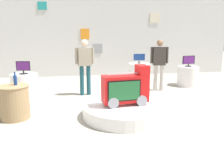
{
  "coord_description": "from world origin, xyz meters",
  "views": [
    {
      "loc": [
        -0.73,
        -5.21,
        1.88
      ],
      "look_at": [
        0.05,
        -0.04,
        0.82
      ],
      "focal_mm": 37.84,
      "sensor_mm": 36.0,
      "label": 1
    }
  ],
  "objects": [
    {
      "name": "shopper_browsing_rear",
      "position": [
        -0.5,
        1.66,
        0.96
      ],
      "size": [
        0.56,
        0.24,
        1.64
      ],
      "color": "#194751",
      "rests_on": "ground"
    },
    {
      "name": "shopper_browsing_near_truck",
      "position": [
        1.84,
        1.86,
        0.94
      ],
      "size": [
        0.55,
        0.27,
        1.62
      ],
      "color": "#B2ADA3",
      "rests_on": "ground"
    },
    {
      "name": "display_pedestal_center_rear",
      "position": [
        3.07,
        2.36,
        0.34
      ],
      "size": [
        0.72,
        0.72,
        0.67
      ],
      "primitive_type": "cylinder",
      "color": "white",
      "rests_on": "ground"
    },
    {
      "name": "tv_on_center_rear",
      "position": [
        3.07,
        2.35,
        0.87
      ],
      "size": [
        0.47,
        0.22,
        0.37
      ],
      "color": "black",
      "rests_on": "display_pedestal_center_rear"
    },
    {
      "name": "bottle_on_side_table",
      "position": [
        -2.05,
        -0.01,
        0.85
      ],
      "size": [
        0.07,
        0.07,
        0.29
      ],
      "color": "navy",
      "rests_on": "side_table_round"
    },
    {
      "name": "main_display_pedestal",
      "position": [
        0.3,
        -0.3,
        0.13
      ],
      "size": [
        1.88,
        1.88,
        0.27
      ],
      "primitive_type": "cylinder",
      "color": "white",
      "rests_on": "ground"
    },
    {
      "name": "tv_on_left_rear",
      "position": [
        -2.24,
        1.7,
        0.86
      ],
      "size": [
        0.39,
        0.24,
        0.36
      ],
      "color": "black",
      "rests_on": "display_pedestal_left_rear"
    },
    {
      "name": "novelty_firetruck_tv",
      "position": [
        0.32,
        -0.3,
        0.62
      ],
      "size": [
        1.04,
        0.52,
        0.87
      ],
      "color": "gray",
      "rests_on": "main_display_pedestal"
    },
    {
      "name": "back_wall_display",
      "position": [
        -0.0,
        4.76,
        1.69
      ],
      "size": [
        11.8,
        0.13,
        3.38
      ],
      "color": "silver",
      "rests_on": "ground"
    },
    {
      "name": "display_pedestal_right_rear",
      "position": [
        1.6,
        3.4,
        0.34
      ],
      "size": [
        0.78,
        0.78,
        0.67
      ],
      "primitive_type": "cylinder",
      "color": "white",
      "rests_on": "ground"
    },
    {
      "name": "display_pedestal_left_rear",
      "position": [
        -2.24,
        1.7,
        0.34
      ],
      "size": [
        0.75,
        0.75,
        0.67
      ],
      "primitive_type": "cylinder",
      "color": "white",
      "rests_on": "ground"
    },
    {
      "name": "ground_plane",
      "position": [
        0.0,
        0.0,
        0.0
      ],
      "size": [
        30.0,
        30.0,
        0.0
      ],
      "primitive_type": "plane",
      "color": "#A8A091"
    },
    {
      "name": "tv_on_right_rear",
      "position": [
        1.6,
        3.4,
        0.89
      ],
      "size": [
        0.46,
        0.16,
        0.37
      ],
      "color": "black",
      "rests_on": "display_pedestal_right_rear"
    },
    {
      "name": "side_table_round",
      "position": [
        -2.09,
        -0.08,
        0.37
      ],
      "size": [
        0.64,
        0.64,
        0.73
      ],
      "color": "#9E7F56",
      "rests_on": "ground"
    }
  ]
}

